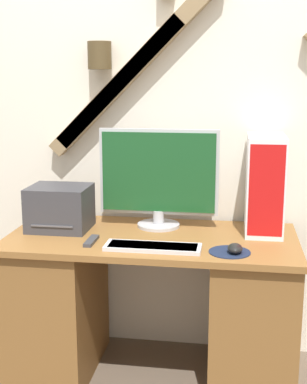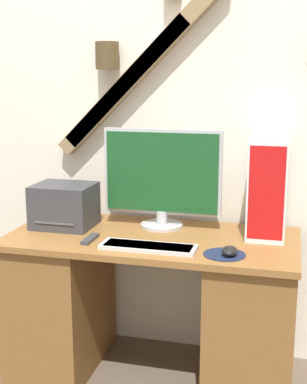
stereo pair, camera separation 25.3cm
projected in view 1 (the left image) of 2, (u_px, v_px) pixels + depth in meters
wall_back at (164, 104)px, 2.82m from camera, size 6.40×0.17×2.70m
desk at (152, 305)px, 2.66m from camera, size 1.39×0.66×0.74m
monitor at (159, 176)px, 2.69m from camera, size 0.60×0.22×0.50m
keyboard at (153, 247)px, 2.39m from camera, size 0.43×0.14×0.02m
mousepad at (230, 252)px, 2.34m from camera, size 0.18×0.18×0.00m
mouse at (235, 248)px, 2.32m from camera, size 0.07×0.09×0.04m
computer_tower at (265, 184)px, 2.61m from camera, size 0.18×0.33×0.48m
printer at (60, 208)px, 2.68m from camera, size 0.30×0.26×0.22m
remote_control at (91, 241)px, 2.48m from camera, size 0.04×0.15×0.02m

